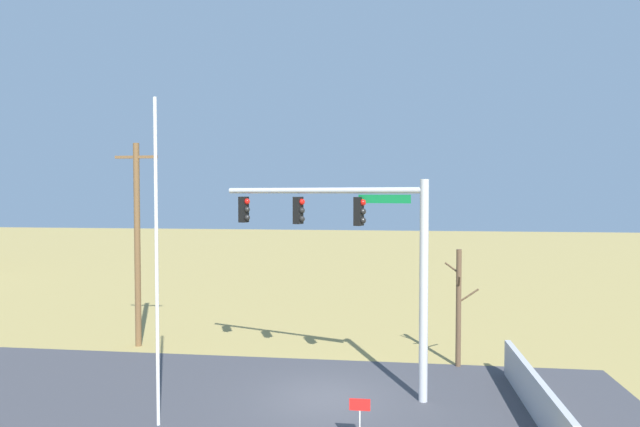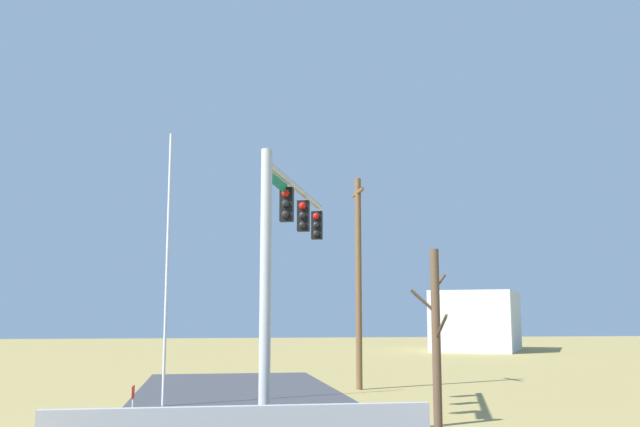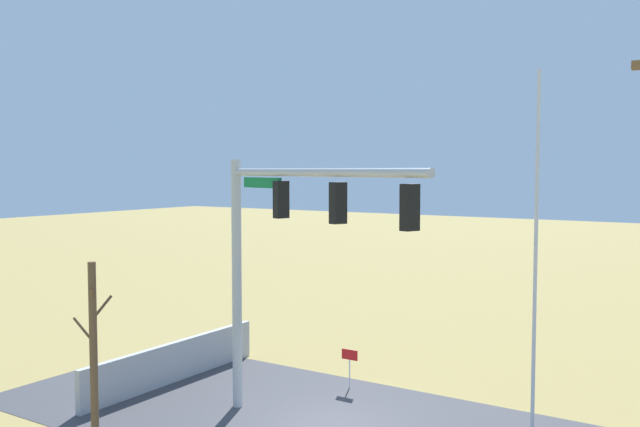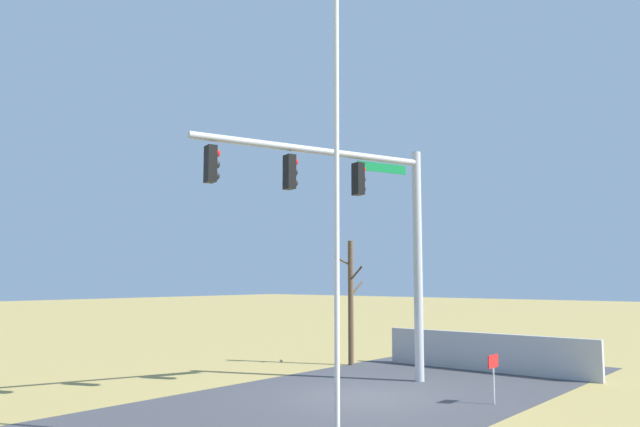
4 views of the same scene
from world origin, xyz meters
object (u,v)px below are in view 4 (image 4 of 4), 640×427
signal_mast (359,212)px  open_sign (493,367)px  flagpole (337,195)px  bare_tree (351,301)px

signal_mast → open_sign: signal_mast is taller
flagpole → bare_tree: flagpole is taller
signal_mast → flagpole: (-5.57, -3.50, -0.40)m
signal_mast → bare_tree: bearing=39.7°
signal_mast → open_sign: 5.75m
flagpole → open_sign: 6.94m
bare_tree → flagpole: bearing=-144.7°
bare_tree → open_sign: 7.89m
flagpole → open_sign: size_ratio=7.68×
flagpole → open_sign: (5.80, -0.44, -3.78)m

